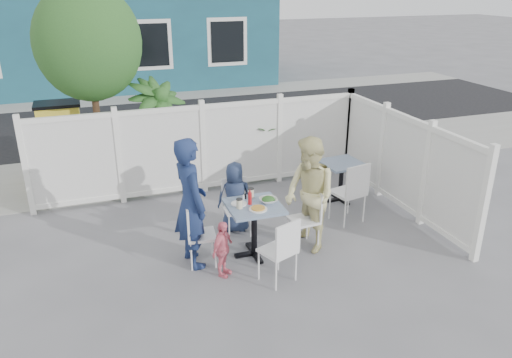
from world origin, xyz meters
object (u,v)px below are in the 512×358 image
object	(u,v)px
chair_right	(308,214)
chair_back	(236,202)
main_table	(254,216)
man	(191,203)
toddler	(223,249)
utility_cabinet	(62,142)
woman	(310,195)
chair_left	(195,230)
boy	(235,197)
chair_near	(282,247)
spare_table	(342,171)

from	to	relation	value
chair_right	chair_back	distance (m)	1.12
main_table	man	world-z (taller)	man
man	toddler	size ratio (longest dim) A/B	2.31
utility_cabinet	main_table	world-z (taller)	utility_cabinet
woman	man	bearing A→B (deg)	-104.65
chair_left	toddler	world-z (taller)	chair_left
utility_cabinet	boy	distance (m)	4.07
main_table	chair_back	distance (m)	0.74
man	toddler	world-z (taller)	man
utility_cabinet	boy	size ratio (longest dim) A/B	1.29
utility_cabinet	chair_near	world-z (taller)	utility_cabinet
boy	woman	bearing A→B (deg)	148.71
chair_right	spare_table	bearing A→B (deg)	-47.58
main_table	boy	world-z (taller)	boy
woman	chair_near	bearing A→B (deg)	-54.12
chair_left	woman	world-z (taller)	woman
chair_right	chair_near	xyz separation A→B (m)	(-0.72, -0.77, 0.02)
main_table	toddler	size ratio (longest dim) A/B	0.99
chair_back	man	world-z (taller)	man
chair_left	chair_right	bearing A→B (deg)	95.24
main_table	chair_left	bearing A→B (deg)	177.42
utility_cabinet	chair_back	bearing A→B (deg)	-53.64
boy	utility_cabinet	bearing A→B (deg)	-37.89
utility_cabinet	chair_left	bearing A→B (deg)	-67.49
spare_table	chair_left	bearing A→B (deg)	-156.82
utility_cabinet	boy	xyz separation A→B (m)	(2.45, -3.24, -0.16)
toddler	boy	bearing A→B (deg)	21.33
chair_back	man	distance (m)	1.11
utility_cabinet	toddler	size ratio (longest dim) A/B	1.84
chair_near	man	size ratio (longest dim) A/B	0.50
chair_left	chair_right	xyz separation A→B (m)	(1.63, -0.05, -0.01)
boy	toddler	size ratio (longest dim) A/B	1.43
utility_cabinet	chair_back	xyz separation A→B (m)	(2.44, -3.31, -0.21)
man	chair_left	bearing A→B (deg)	-147.91
chair_right	man	xyz separation A→B (m)	(-1.66, 0.09, 0.39)
chair_back	woman	size ratio (longest dim) A/B	0.52
utility_cabinet	spare_table	size ratio (longest dim) A/B	1.98
main_table	chair_right	bearing A→B (deg)	-0.61
spare_table	chair_right	distance (m)	1.75
man	boy	xyz separation A→B (m)	(0.82, 0.71, -0.34)
chair_back	chair_near	size ratio (longest dim) A/B	0.96
chair_back	chair_near	xyz separation A→B (m)	(0.13, -1.50, 0.02)
spare_table	chair_back	size ratio (longest dim) A/B	0.84
chair_right	man	size ratio (longest dim) A/B	0.48
chair_near	toddler	world-z (taller)	chair_near
boy	chair_left	bearing A→B (deg)	58.95
utility_cabinet	chair_left	world-z (taller)	utility_cabinet
woman	toddler	size ratio (longest dim) A/B	2.13
chair_back	spare_table	bearing A→B (deg)	-162.84
chair_left	chair_back	xyz separation A→B (m)	(0.78, 0.69, -0.01)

